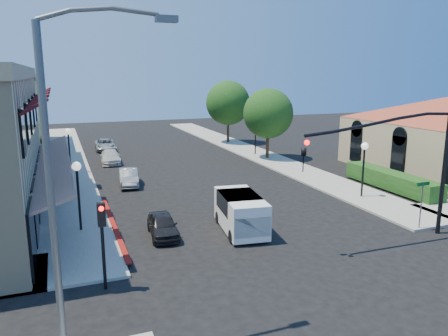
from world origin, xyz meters
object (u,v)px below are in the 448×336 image
object	(u,v)px
secondary_signal	(102,230)
parked_car_d	(105,145)
street_name_sign	(422,198)
parked_car_a	(163,225)
parked_car_b	(129,177)
lamppost_left_near	(77,179)
street_tree_b	(228,103)
white_van	(241,211)
parked_car_c	(110,157)
cobra_streetlight	(63,171)
lamppost_right_near	(364,156)
signal_mast_arm	(411,155)
street_tree_a	(268,113)
lamppost_right_far	(256,127)
lamppost_left_far	(69,139)

from	to	relation	value
secondary_signal	parked_car_d	size ratio (longest dim) A/B	0.79
street_name_sign	parked_car_a	world-z (taller)	street_name_sign
parked_car_b	secondary_signal	bearing A→B (deg)	-95.65
lamppost_left_near	parked_car_d	world-z (taller)	lamppost_left_near
street_tree_b	white_van	bearing A→B (deg)	-110.12
lamppost_left_near	parked_car_c	size ratio (longest dim) A/B	0.89
street_name_sign	parked_car_d	world-z (taller)	street_name_sign
white_van	lamppost_left_near	bearing A→B (deg)	159.76
cobra_streetlight	lamppost_right_near	distance (m)	20.44
cobra_streetlight	lamppost_left_near	world-z (taller)	cobra_streetlight
signal_mast_arm	street_tree_b	bearing A→B (deg)	84.49
street_tree_a	lamppost_right_far	bearing A→B (deg)	98.53
street_tree_b	parked_car_a	xyz separation A→B (m)	(-13.60, -26.00, -3.99)
secondary_signal	lamppost_right_far	xyz separation A→B (m)	(16.50, 22.59, 0.42)
street_name_sign	parked_car_b	world-z (taller)	street_name_sign
signal_mast_arm	secondary_signal	bearing A→B (deg)	-179.63
signal_mast_arm	parked_car_a	world-z (taller)	signal_mast_arm
lamppost_left_near	parked_car_b	bearing A→B (deg)	66.54
street_tree_b	parked_car_b	world-z (taller)	street_tree_b
parked_car_c	secondary_signal	bearing A→B (deg)	-93.65
street_tree_a	white_van	distance (m)	19.67
street_tree_a	street_tree_b	size ratio (longest dim) A/B	0.92
lamppost_right_far	street_name_sign	bearing A→B (deg)	-92.63
lamppost_left_near	white_van	distance (m)	8.16
signal_mast_arm	white_van	xyz separation A→B (m)	(-6.86, 3.74, -3.02)
street_tree_a	secondary_signal	distance (m)	26.64
lamppost_right_far	parked_car_b	world-z (taller)	lamppost_right_far
secondary_signal	parked_car_b	distance (m)	15.55
street_name_sign	parked_car_b	size ratio (longest dim) A/B	0.70
lamppost_left_near	street_tree_a	bearing A→B (deg)	38.98
signal_mast_arm	parked_car_a	xyz separation A→B (m)	(-10.66, 4.50, -3.54)
cobra_streetlight	white_van	distance (m)	11.68
street_tree_a	parked_car_d	bearing A→B (deg)	143.67
street_tree_b	parked_car_b	size ratio (longest dim) A/B	1.96
street_tree_a	lamppost_right_far	distance (m)	2.49
parked_car_a	parked_car_d	distance (m)	26.00
signal_mast_arm	cobra_streetlight	size ratio (longest dim) A/B	0.86
signal_mast_arm	lamppost_right_near	size ratio (longest dim) A/B	2.24
street_tree_a	signal_mast_arm	bearing A→B (deg)	-98.17
street_tree_b	parked_car_d	size ratio (longest dim) A/B	1.66
white_van	street_tree_b	bearing A→B (deg)	69.88
secondary_signal	lamppost_left_far	xyz separation A→B (m)	(-0.50, 20.59, 0.42)
lamppost_left_near	lamppost_left_far	world-z (taller)	same
street_tree_a	street_name_sign	bearing A→B (deg)	-93.76
lamppost_left_near	lamppost_right_near	distance (m)	17.00
lamppost_right_far	parked_car_a	size ratio (longest dim) A/B	1.10
lamppost_left_far	lamppost_right_near	size ratio (longest dim) A/B	1.00
cobra_streetlight	lamppost_left_near	distance (m)	10.34
street_tree_b	parked_car_d	distance (m)	14.16
street_name_sign	lamppost_right_far	bearing A→B (deg)	87.37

